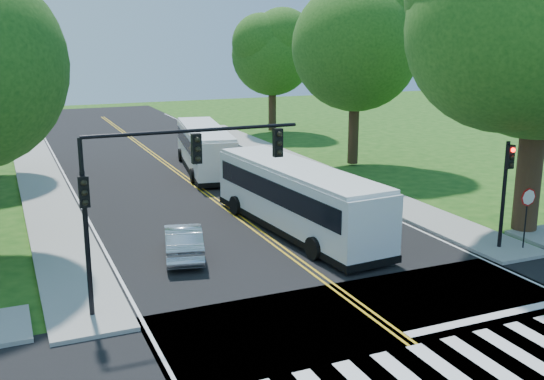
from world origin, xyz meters
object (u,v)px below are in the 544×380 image
signal_nw (161,177)px  bus_lead (297,197)px  signal_ne (506,181)px  dark_sedan (314,184)px  bus_follow (205,148)px  suv (339,198)px  hatchback (183,241)px

signal_nw → bus_lead: size_ratio=0.61×
signal_ne → dark_sedan: size_ratio=0.99×
signal_nw → signal_ne: signal_nw is taller
signal_ne → dark_sedan: 11.78m
signal_ne → dark_sedan: bearing=104.7°
signal_ne → bus_follow: 20.94m
suv → dark_sedan: suv is taller
signal_nw → suv: signal_nw is taller
dark_sedan → bus_follow: bearing=-83.6°
signal_ne → hatchback: bearing=160.1°
signal_nw → signal_ne: (14.06, 0.01, -1.41)m
signal_nw → hatchback: bearing=67.5°
signal_nw → bus_follow: (7.64, 19.89, -2.87)m
suv → signal_nw: bearing=50.9°
signal_nw → bus_lead: signal_nw is taller
signal_nw → bus_follow: bearing=69.0°
bus_follow → suv: bus_follow is taller
signal_ne → bus_lead: bearing=139.3°
signal_nw → suv: bearing=35.9°
hatchback → suv: hatchback is taller
bus_follow → hatchback: 16.53m
signal_nw → dark_sedan: size_ratio=1.62×
signal_ne → bus_lead: signal_ne is taller
signal_ne → suv: (-3.15, 7.89, -2.31)m
bus_lead → suv: bearing=-151.9°
suv → dark_sedan: bearing=-79.0°
signal_nw → signal_ne: 14.13m
bus_lead → dark_sedan: bearing=-128.4°
bus_lead → bus_follow: bus_lead is taller
bus_lead → suv: 4.21m
bus_follow → dark_sedan: size_ratio=2.54×
signal_ne → hatchback: 13.19m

